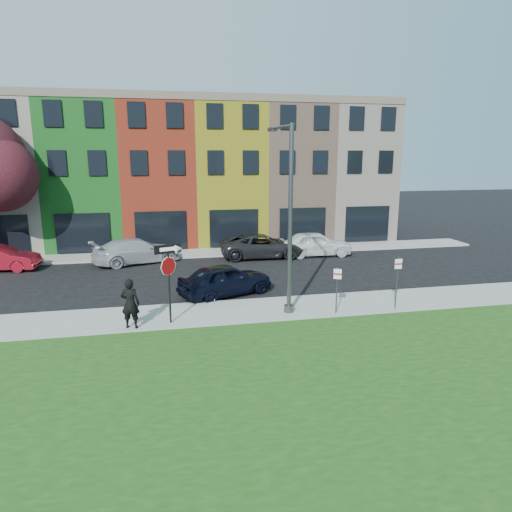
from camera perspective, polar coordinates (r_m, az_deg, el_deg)
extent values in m
plane|color=black|center=(17.10, 5.77, -10.07)|extent=(120.00, 120.00, 0.00)
cube|color=gray|center=(20.35, 8.68, -6.19)|extent=(40.00, 3.00, 0.12)
cube|color=gray|center=(30.78, -7.95, 0.32)|extent=(40.00, 2.40, 0.12)
cube|color=beige|center=(37.66, -27.62, 8.86)|extent=(5.00, 10.00, 10.00)
cube|color=#278F2B|center=(36.63, -20.00, 9.46)|extent=(5.00, 10.00, 10.00)
cube|color=red|center=(36.26, -12.05, 9.91)|extent=(5.00, 10.00, 10.00)
cube|color=yellow|center=(36.57, -4.08, 10.18)|extent=(5.00, 10.00, 10.00)
cube|color=#91745E|center=(37.56, 3.63, 10.25)|extent=(5.00, 10.00, 10.00)
cube|color=beige|center=(39.16, 10.82, 10.16)|extent=(5.00, 10.00, 10.00)
cube|color=black|center=(31.66, -7.26, 3.34)|extent=(30.00, 0.12, 2.60)
cylinder|color=black|center=(17.91, -10.79, -3.60)|extent=(0.08, 0.08, 3.04)
cylinder|color=white|center=(17.69, -10.90, -1.25)|extent=(0.73, 0.27, 0.76)
cylinder|color=maroon|center=(17.67, -10.89, -1.27)|extent=(0.69, 0.25, 0.72)
cube|color=black|center=(17.55, -10.99, 0.87)|extent=(1.01, 0.37, 0.34)
cube|color=white|center=(17.52, -10.99, 0.85)|extent=(0.63, 0.23, 0.14)
imported|color=black|center=(17.88, -15.45, -5.74)|extent=(0.92, 0.79, 1.93)
imported|color=black|center=(21.64, -3.84, -2.95)|extent=(4.97, 5.78, 1.54)
imported|color=#ABAAAF|center=(28.89, -14.71, 0.64)|extent=(5.59, 6.68, 1.53)
imported|color=black|center=(29.46, 0.83, 1.28)|extent=(2.90, 5.63, 1.51)
imported|color=white|center=(30.19, 7.45, 1.54)|extent=(2.17, 4.83, 1.61)
cylinder|color=#46484B|center=(18.35, 4.31, 4.31)|extent=(0.18, 0.18, 7.62)
cylinder|color=#46484B|center=(19.23, 4.12, -6.55)|extent=(0.40, 0.40, 0.30)
cylinder|color=#46484B|center=(19.11, 3.28, 15.81)|extent=(0.37, 2.00, 0.12)
cube|color=#46484B|center=(20.13, 2.07, 15.52)|extent=(0.32, 0.58, 0.16)
cylinder|color=#46484B|center=(19.07, 10.05, -4.26)|extent=(0.05, 0.05, 1.96)
cube|color=white|center=(18.85, 10.17, -2.23)|extent=(0.30, 0.15, 0.42)
cube|color=maroon|center=(18.83, 10.19, -2.24)|extent=(0.29, 0.14, 0.06)
cylinder|color=#46484B|center=(20.14, 17.19, -3.22)|extent=(0.05, 0.05, 2.30)
cube|color=white|center=(19.91, 17.38, -0.95)|extent=(0.32, 0.02, 0.42)
cube|color=maroon|center=(19.89, 17.41, -0.96)|extent=(0.32, 0.01, 0.06)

